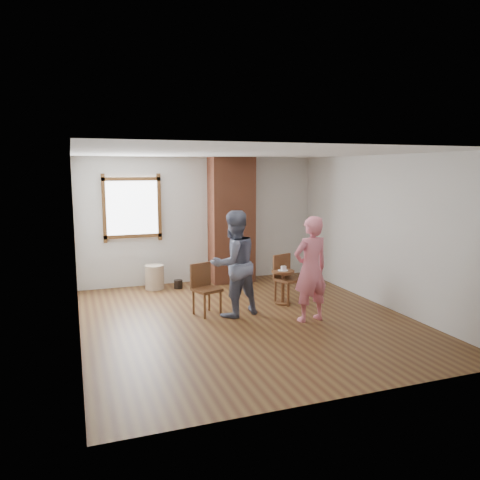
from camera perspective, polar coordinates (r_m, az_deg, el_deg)
name	(u,v)px	position (r m, az deg, el deg)	size (l,w,h in m)	color
ground	(247,319)	(7.52, 0.81, -9.65)	(5.50, 5.50, 0.00)	brown
room_shell	(231,203)	(7.71, -1.14, 4.55)	(5.04, 5.52, 2.62)	silver
brick_chimney	(231,220)	(9.75, -1.04, 2.42)	(0.90, 0.50, 2.60)	#9A5336
stoneware_crock	(155,277)	(9.44, -10.38, -4.47)	(0.37, 0.37, 0.48)	#C8AE90
dark_pot	(178,284)	(9.44, -7.54, -5.36)	(0.17, 0.17, 0.17)	black
dining_chair_left	(204,286)	(7.70, -4.37, -5.59)	(0.50, 0.50, 0.84)	brown
dining_chair_right	(286,276)	(8.36, 5.60, -4.38)	(0.50, 0.50, 0.86)	brown
side_table	(283,281)	(8.28, 5.24, -5.06)	(0.40, 0.40, 0.60)	brown
cake_plate	(283,270)	(8.23, 5.26, -3.70)	(0.18, 0.18, 0.01)	white
cake_slice	(284,268)	(8.23, 5.33, -3.46)	(0.08, 0.07, 0.06)	white
man	(234,264)	(7.51, -0.76, -2.90)	(0.83, 0.65, 1.71)	#161E3E
person_pink	(311,269)	(7.33, 8.61, -3.53)	(0.60, 0.40, 1.65)	pink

